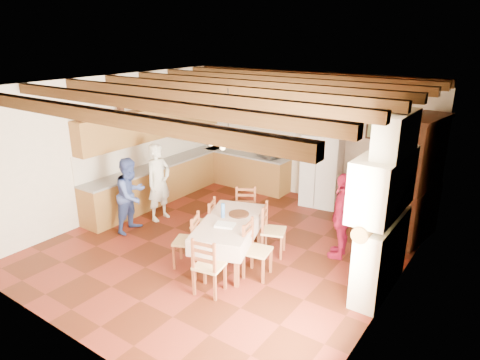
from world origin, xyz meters
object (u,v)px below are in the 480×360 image
object	(u,v)px
chair_end_near	(209,265)
microwave	(269,152)
chair_right_near	(258,250)
person_woman_blue	(131,195)
dining_table	(229,225)
chair_left_far	(203,223)
hutch	(418,180)
chair_right_far	(274,230)
person_man	(159,182)
refrigerator	(322,170)
chair_end_far	(245,213)
person_woman_red	(342,216)
chair_left_near	(186,240)

from	to	relation	value
chair_end_near	microwave	distance (m)	4.64
chair_right_near	person_woman_blue	size ratio (longest dim) A/B	0.63
chair_end_near	person_woman_blue	distance (m)	2.80
chair_end_near	microwave	world-z (taller)	microwave
dining_table	chair_left_far	bearing A→B (deg)	169.63
hutch	chair_right_far	world-z (taller)	hutch
chair_right_far	person_woman_blue	distance (m)	2.96
dining_table	person_man	xyz separation A→B (m)	(-2.27, 0.58, 0.15)
chair_right_near	hutch	bearing A→B (deg)	-41.77
refrigerator	chair_right_near	world-z (taller)	refrigerator
chair_end_far	person_woman_red	world-z (taller)	person_woman_red
chair_right_far	person_woman_red	distance (m)	1.23
chair_left_far	hutch	bearing A→B (deg)	106.84
chair_left_near	chair_end_far	distance (m)	1.55
hutch	chair_end_far	xyz separation A→B (m)	(-2.72, -1.75, -0.72)
refrigerator	chair_end_far	size ratio (longest dim) A/B	1.75
person_woman_blue	chair_right_far	bearing A→B (deg)	-82.81
refrigerator	person_woman_red	distance (m)	2.48
person_woman_blue	microwave	xyz separation A→B (m)	(1.07, 3.49, 0.28)
hutch	person_man	world-z (taller)	hutch
chair_end_near	chair_end_far	distance (m)	2.07
chair_left_far	person_man	world-z (taller)	person_man
dining_table	person_woman_blue	xyz separation A→B (m)	(-2.32, -0.14, 0.08)
refrigerator	hutch	size ratio (longest dim) A/B	0.70
chair_end_far	person_woman_red	xyz separation A→B (m)	(1.86, 0.28, 0.30)
refrigerator	chair_right_far	bearing A→B (deg)	-90.65
chair_left_near	person_man	size ratio (longest dim) A/B	0.58
chair_right_near	microwave	distance (m)	4.04
hutch	person_woman_red	world-z (taller)	hutch
person_man	person_woman_blue	size ratio (longest dim) A/B	1.09
chair_end_near	hutch	bearing A→B (deg)	-129.61
chair_end_far	microwave	xyz separation A→B (m)	(-0.92, 2.37, 0.56)
hutch	chair_left_near	world-z (taller)	hutch
person_woman_blue	microwave	size ratio (longest dim) A/B	3.00
chair_right_near	chair_end_far	world-z (taller)	same
person_woman_red	person_man	bearing A→B (deg)	-89.43
chair_right_far	chair_end_far	xyz separation A→B (m)	(-0.85, 0.35, 0.00)
dining_table	chair_left_far	distance (m)	0.73
refrigerator	chair_right_near	size ratio (longest dim) A/B	1.75
chair_right_near	chair_right_far	world-z (taller)	same
chair_left_far	chair_end_near	world-z (taller)	same
refrigerator	chair_right_far	world-z (taller)	refrigerator
hutch	person_man	xyz separation A→B (m)	(-4.66, -2.15, -0.37)
chair_left_far	person_man	xyz separation A→B (m)	(-1.58, 0.45, 0.35)
person_woman_blue	person_woman_red	bearing A→B (deg)	-78.03
person_woman_red	chair_left_near	bearing A→B (deg)	-57.60
person_man	chair_right_near	bearing A→B (deg)	-102.24
person_man	microwave	world-z (taller)	person_man
chair_left_far	refrigerator	bearing A→B (deg)	141.33
chair_right_near	person_woman_blue	world-z (taller)	person_woman_blue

